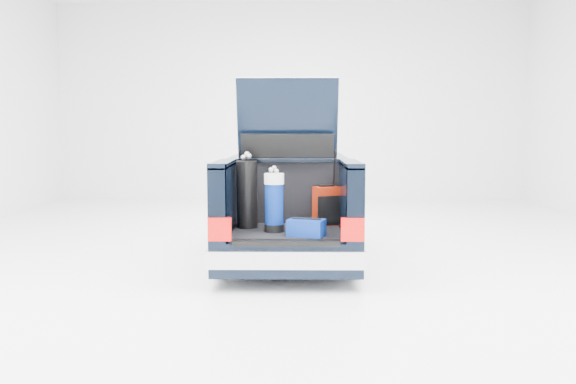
{
  "coord_description": "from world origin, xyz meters",
  "views": [
    {
      "loc": [
        0.11,
        -8.84,
        1.84
      ],
      "look_at": [
        0.0,
        -0.5,
        0.96
      ],
      "focal_mm": 38.0,
      "sensor_mm": 36.0,
      "label": 1
    }
  ],
  "objects_px": {
    "red_suitcase": "(326,206)",
    "blue_duffel": "(306,228)",
    "car": "(289,207)",
    "black_golf_bag": "(247,194)",
    "blue_golf_bag": "(274,202)"
  },
  "relations": [
    {
      "from": "blue_duffel",
      "to": "blue_golf_bag",
      "type": "bearing_deg",
      "value": 160.74
    },
    {
      "from": "red_suitcase",
      "to": "car",
      "type": "bearing_deg",
      "value": 90.68
    },
    {
      "from": "red_suitcase",
      "to": "black_golf_bag",
      "type": "xyz_separation_m",
      "value": [
        -1.0,
        -0.22,
        0.18
      ]
    },
    {
      "from": "car",
      "to": "blue_duffel",
      "type": "xyz_separation_m",
      "value": [
        0.23,
        -2.01,
        0.03
      ]
    },
    {
      "from": "black_golf_bag",
      "to": "blue_golf_bag",
      "type": "xyz_separation_m",
      "value": [
        0.35,
        -0.3,
        -0.06
      ]
    },
    {
      "from": "black_golf_bag",
      "to": "blue_golf_bag",
      "type": "height_order",
      "value": "black_golf_bag"
    },
    {
      "from": "black_golf_bag",
      "to": "blue_duffel",
      "type": "xyz_separation_m",
      "value": [
        0.73,
        -0.59,
        -0.33
      ]
    },
    {
      "from": "blue_golf_bag",
      "to": "blue_duffel",
      "type": "bearing_deg",
      "value": -44.33
    },
    {
      "from": "car",
      "to": "black_golf_bag",
      "type": "distance_m",
      "value": 1.54
    },
    {
      "from": "red_suitcase",
      "to": "blue_duffel",
      "type": "bearing_deg",
      "value": -130.5
    },
    {
      "from": "black_golf_bag",
      "to": "blue_golf_bag",
      "type": "distance_m",
      "value": 0.46
    },
    {
      "from": "car",
      "to": "black_golf_bag",
      "type": "relative_size",
      "value": 4.96
    },
    {
      "from": "red_suitcase",
      "to": "blue_golf_bag",
      "type": "bearing_deg",
      "value": -163.72
    },
    {
      "from": "red_suitcase",
      "to": "blue_duffel",
      "type": "xyz_separation_m",
      "value": [
        -0.27,
        -0.81,
        -0.15
      ]
    },
    {
      "from": "black_golf_bag",
      "to": "blue_duffel",
      "type": "distance_m",
      "value": 0.99
    }
  ]
}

